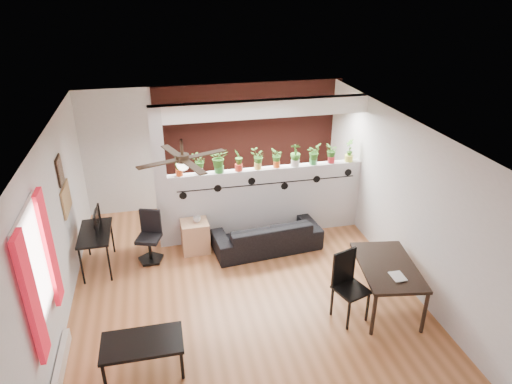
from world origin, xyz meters
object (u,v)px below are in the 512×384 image
potted_plant_1 (199,163)px  sofa (267,236)px  potted_plant_2 (219,159)px  potted_plant_3 (239,159)px  potted_plant_7 (314,154)px  coffee_table (142,345)px  dining_table (387,270)px  potted_plant_4 (258,158)px  computer_desk (95,235)px  cup (197,219)px  cube_shelf (195,236)px  folding_chair (347,279)px  potted_plant_9 (350,150)px  ceiling_fan (183,161)px  office_chair (150,240)px  potted_plant_5 (277,157)px  potted_plant_6 (295,154)px  potted_plant_0 (179,165)px  potted_plant_8 (332,153)px

potted_plant_1 → sofa: potted_plant_1 is taller
potted_plant_2 → potted_plant_3: bearing=0.0°
potted_plant_7 → coffee_table: (-3.19, -2.99, -1.14)m
potted_plant_7 → dining_table: size_ratio=0.28×
potted_plant_4 → computer_desk: bearing=-170.0°
potted_plant_1 → computer_desk: potted_plant_1 is taller
cup → coffee_table: (-0.96, -2.65, -0.22)m
cube_shelf → folding_chair: size_ratio=0.56×
potted_plant_9 → cube_shelf: potted_plant_9 is taller
ceiling_fan → office_chair: size_ratio=1.33×
potted_plant_1 → office_chair: size_ratio=0.41×
potted_plant_5 → folding_chair: potted_plant_5 is taller
potted_plant_3 → computer_desk: 2.74m
sofa → computer_desk: 2.94m
potted_plant_6 → potted_plant_9: 1.05m
office_chair → cup: bearing=7.8°
potted_plant_0 → computer_desk: potted_plant_0 is taller
computer_desk → office_chair: 0.90m
potted_plant_2 → folding_chair: potted_plant_2 is taller
potted_plant_2 → potted_plant_6: size_ratio=1.08×
potted_plant_2 → coffee_table: size_ratio=0.46×
cup → computer_desk: size_ratio=0.14×
sofa → folding_chair: (0.67, -1.99, 0.35)m
potted_plant_2 → cup: bearing=-144.3°
potted_plant_3 → potted_plant_6: potted_plant_6 is taller
potted_plant_0 → dining_table: 3.83m
potted_plant_4 → dining_table: (1.37, -2.48, -0.91)m
potted_plant_2 → folding_chair: size_ratio=0.44×
office_chair → dining_table: bearing=-31.0°
dining_table → coffee_table: 3.55m
office_chair → potted_plant_3: bearing=15.3°
potted_plant_6 → dining_table: 2.73m
potted_plant_6 → ceiling_fan: bearing=-139.8°
potted_plant_6 → office_chair: (-2.71, -0.45, -1.18)m
potted_plant_5 → potted_plant_6: (0.35, -0.00, 0.03)m
potted_plant_8 → office_chair: 3.63m
potted_plant_5 → potted_plant_8: bearing=0.0°
sofa → folding_chair: bearing=103.0°
potted_plant_6 → coffee_table: bearing=-133.5°
ceiling_fan → potted_plant_6: size_ratio=2.81×
coffee_table → potted_plant_9: bearing=37.5°
potted_plant_4 → potted_plant_9: potted_plant_9 is taller
potted_plant_1 → dining_table: 3.58m
potted_plant_4 → potted_plant_9: size_ratio=0.86×
ceiling_fan → potted_plant_2: 2.07m
potted_plant_5 → cup: bearing=-167.5°
ceiling_fan → sofa: ceiling_fan is taller
potted_plant_3 → potted_plant_6: 1.05m
computer_desk → ceiling_fan: bearing=-41.7°
potted_plant_0 → potted_plant_4: 1.40m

